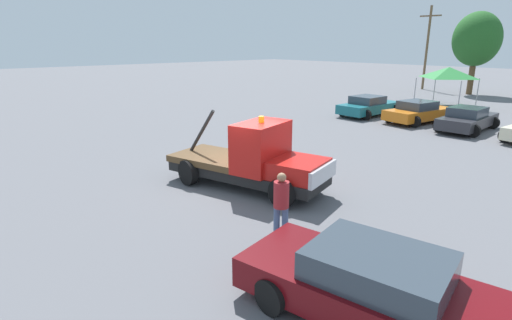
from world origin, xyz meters
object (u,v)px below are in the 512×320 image
(foreground_car, at_px, (388,293))
(parked_car_orange, at_px, (418,112))
(parked_car_charcoal, at_px, (467,119))
(parked_car_teal, at_px, (369,106))
(utility_pole, at_px, (427,46))
(tow_truck, at_px, (255,161))
(canopy_tent_green, at_px, (449,73))
(tree_left, at_px, (477,39))
(person_near_truck, at_px, (281,201))

(foreground_car, distance_m, parked_car_orange, 19.98)
(parked_car_orange, height_order, parked_car_charcoal, same)
(parked_car_teal, height_order, parked_car_orange, same)
(parked_car_teal, distance_m, utility_pole, 19.42)
(tow_truck, bearing_deg, parked_car_orange, 82.28)
(canopy_tent_green, bearing_deg, parked_car_charcoal, -60.22)
(canopy_tent_green, height_order, tree_left, tree_left)
(person_near_truck, height_order, utility_pole, utility_pole)
(parked_car_orange, distance_m, utility_pole, 20.42)
(parked_car_charcoal, bearing_deg, parked_car_orange, 82.03)
(parked_car_charcoal, bearing_deg, parked_car_teal, 86.89)
(canopy_tent_green, relative_size, tree_left, 0.46)
(utility_pole, bearing_deg, parked_car_orange, -64.73)
(foreground_car, xyz_separation_m, canopy_tent_green, (-10.42, 26.36, 1.87))
(parked_car_orange, distance_m, parked_car_charcoal, 3.00)
(tow_truck, relative_size, utility_pole, 0.70)
(foreground_car, xyz_separation_m, parked_car_orange, (-8.49, 18.09, -0.00))
(foreground_car, bearing_deg, parked_car_charcoal, 96.37)
(parked_car_orange, bearing_deg, tow_truck, -163.25)
(person_near_truck, xyz_separation_m, utility_pole, (-13.57, 35.27, 3.45))
(tow_truck, height_order, parked_car_charcoal, tow_truck)
(person_near_truck, relative_size, parked_car_teal, 0.36)
(person_near_truck, height_order, parked_car_charcoal, person_near_truck)
(person_near_truck, relative_size, canopy_tent_green, 0.50)
(tow_truck, xyz_separation_m, parked_car_orange, (-1.93, 15.24, -0.31))
(utility_pole, bearing_deg, parked_car_teal, -74.22)
(foreground_car, height_order, canopy_tent_green, canopy_tent_green)
(utility_pole, bearing_deg, tree_left, -11.23)
(tree_left, relative_size, utility_pole, 0.90)
(parked_car_orange, bearing_deg, parked_car_charcoal, -86.52)
(tree_left, xyz_separation_m, utility_pole, (-5.09, 1.01, -0.59))
(parked_car_teal, height_order, utility_pole, utility_pole)
(foreground_car, height_order, utility_pole, utility_pole)
(tow_truck, bearing_deg, tree_left, 84.54)
(foreground_car, bearing_deg, tow_truck, 145.60)
(parked_car_orange, distance_m, tree_left, 18.02)
(parked_car_charcoal, distance_m, utility_pole, 22.10)
(parked_car_teal, relative_size, utility_pole, 0.57)
(tow_truck, height_order, utility_pole, utility_pole)
(foreground_car, relative_size, parked_car_charcoal, 1.22)
(tow_truck, height_order, canopy_tent_green, canopy_tent_green)
(foreground_car, xyz_separation_m, parked_car_charcoal, (-5.51, 17.78, -0.00))
(tow_truck, height_order, parked_car_teal, tow_truck)
(parked_car_teal, relative_size, tree_left, 0.63)
(tow_truck, relative_size, person_near_truck, 3.42)
(parked_car_orange, height_order, canopy_tent_green, canopy_tent_green)
(person_near_truck, bearing_deg, canopy_tent_green, -19.62)
(person_near_truck, bearing_deg, parked_car_charcoal, -28.03)
(parked_car_teal, relative_size, canopy_tent_green, 1.37)
(person_near_truck, height_order, parked_car_orange, person_near_truck)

